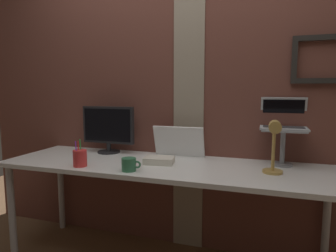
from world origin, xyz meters
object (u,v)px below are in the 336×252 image
at_px(laptop, 283,120).
at_px(pen_cup, 80,158).
at_px(coffee_mug, 129,164).
at_px(whiteboard_panel, 179,142).
at_px(monitor, 108,127).
at_px(desk_lamp, 274,142).

relative_size(laptop, pen_cup, 1.68).
bearing_deg(coffee_mug, laptop, 29.07).
xyz_separation_m(laptop, whiteboard_panel, (-0.73, -0.03, -0.19)).
relative_size(monitor, desk_lamp, 1.33).
bearing_deg(monitor, pen_cup, -85.23).
height_order(monitor, laptop, laptop).
xyz_separation_m(desk_lamp, coffee_mug, (-0.85, -0.18, -0.16)).
xyz_separation_m(laptop, pen_cup, (-1.27, -0.51, -0.25)).
bearing_deg(monitor, whiteboard_panel, 3.73).
bearing_deg(coffee_mug, whiteboard_panel, 68.99).
relative_size(desk_lamp, coffee_mug, 2.60).
xyz_separation_m(whiteboard_panel, desk_lamp, (0.67, -0.30, 0.09)).
relative_size(monitor, pen_cup, 2.46).
distance_m(monitor, whiteboard_panel, 0.59).
bearing_deg(pen_cup, desk_lamp, 8.40).
xyz_separation_m(whiteboard_panel, pen_cup, (-0.54, -0.48, -0.06)).
bearing_deg(laptop, pen_cup, -158.22).
height_order(monitor, coffee_mug, monitor).
bearing_deg(whiteboard_panel, coffee_mug, -111.01).
height_order(pen_cup, coffee_mug, pen_cup).
xyz_separation_m(laptop, desk_lamp, (-0.06, -0.33, -0.10)).
bearing_deg(desk_lamp, laptop, 79.06).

